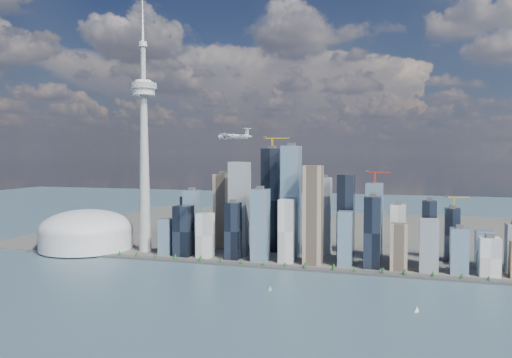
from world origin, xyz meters
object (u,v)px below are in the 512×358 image
(needle_tower, at_px, (144,143))
(sailboat_west, at_px, (270,289))
(airplane, at_px, (234,136))
(sailboat_east, at_px, (417,310))
(dome_stadium, at_px, (86,232))

(needle_tower, xyz_separation_m, sailboat_west, (335.41, -210.00, -233.16))
(needle_tower, xyz_separation_m, airplane, (234.67, -91.19, 8.66))
(needle_tower, bearing_deg, airplane, -21.24)
(sailboat_east, bearing_deg, airplane, 134.60)
(needle_tower, relative_size, airplane, 7.29)
(dome_stadium, bearing_deg, sailboat_west, -22.82)
(dome_stadium, height_order, sailboat_east, dome_stadium)
(sailboat_east, bearing_deg, dome_stadium, 142.47)
(dome_stadium, xyz_separation_m, airplane, (374.67, -81.19, 205.06))
(airplane, bearing_deg, needle_tower, 174.21)
(dome_stadium, relative_size, airplane, 2.65)
(needle_tower, height_order, sailboat_east, needle_tower)
(sailboat_east, bearing_deg, sailboat_west, 150.07)
(airplane, bearing_deg, sailboat_west, -34.26)
(sailboat_west, distance_m, sailboat_east, 221.38)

